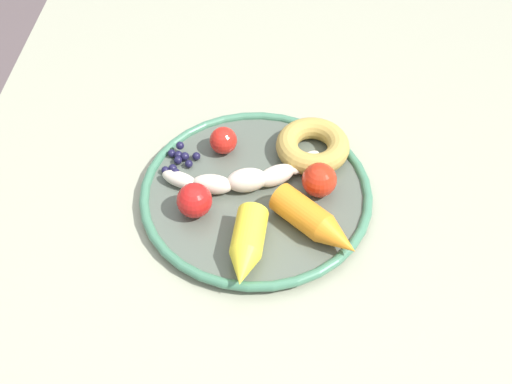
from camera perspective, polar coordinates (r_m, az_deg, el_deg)
name	(u,v)px	position (r m, az deg, el deg)	size (l,w,h in m)	color
dining_table	(273,240)	(0.88, 1.56, -4.28)	(1.02, 0.82, 0.72)	#9C9C85
plate	(256,194)	(0.79, 0.00, -0.14)	(0.29, 0.29, 0.02)	#515A4F
banana	(246,178)	(0.79, -0.94, 1.25)	(0.09, 0.20, 0.03)	beige
carrot_orange	(316,223)	(0.74, 5.36, -2.76)	(0.10, 0.11, 0.04)	orange
carrot_yellow	(247,247)	(0.72, -0.84, -4.89)	(0.10, 0.04, 0.04)	yellow
donut	(313,146)	(0.83, 5.07, 4.10)	(0.10, 0.10, 0.03)	#B49445
blueberry_pile	(179,160)	(0.83, -6.84, 2.85)	(0.06, 0.05, 0.02)	#191638
tomato_near	(194,200)	(0.76, -5.50, -0.75)	(0.04, 0.04, 0.04)	red
tomato_mid	(223,140)	(0.83, -2.92, 4.60)	(0.04, 0.04, 0.04)	red
tomato_far	(319,181)	(0.78, 5.66, 0.97)	(0.04, 0.04, 0.04)	red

